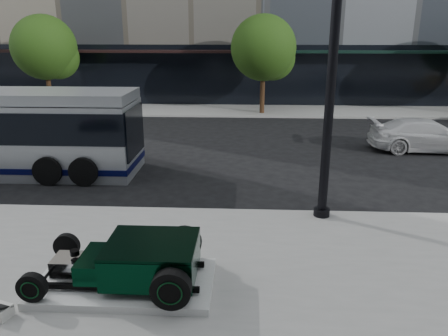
{
  "coord_description": "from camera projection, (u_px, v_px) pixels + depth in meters",
  "views": [
    {
      "loc": [
        0.02,
        -13.29,
        4.9
      ],
      "look_at": [
        -0.56,
        -1.63,
        1.2
      ],
      "focal_mm": 35.0,
      "sensor_mm": 36.0,
      "label": 1
    }
  ],
  "objects": [
    {
      "name": "ground",
      "position": [
        244.0,
        188.0,
        14.13
      ],
      "size": [
        120.0,
        120.0,
        0.0
      ],
      "primitive_type": "plane",
      "color": "black",
      "rests_on": "ground"
    },
    {
      "name": "sidewalk_far",
      "position": [
        245.0,
        111.0,
        27.45
      ],
      "size": [
        70.0,
        4.0,
        0.12
      ],
      "primitive_type": "cube",
      "color": "gray",
      "rests_on": "ground"
    },
    {
      "name": "street_trees",
      "position": [
        266.0,
        50.0,
        25.39
      ],
      "size": [
        29.8,
        3.8,
        5.7
      ],
      "color": "black",
      "rests_on": "sidewalk_far"
    },
    {
      "name": "display_plinth",
      "position": [
        126.0,
        282.0,
        8.52
      ],
      "size": [
        3.4,
        1.8,
        0.15
      ],
      "primitive_type": "cube",
      "color": "silver",
      "rests_on": "sidewalk_near"
    },
    {
      "name": "hot_rod",
      "position": [
        141.0,
        260.0,
        8.35
      ],
      "size": [
        3.22,
        2.0,
        0.81
      ],
      "color": "black",
      "rests_on": "display_plinth"
    },
    {
      "name": "lamppost",
      "position": [
        331.0,
        79.0,
        10.69
      ],
      "size": [
        0.43,
        0.43,
        7.85
      ],
      "color": "black",
      "rests_on": "sidewalk_near"
    },
    {
      "name": "white_sedan",
      "position": [
        426.0,
        135.0,
        18.33
      ],
      "size": [
        4.72,
        2.05,
        1.35
      ],
      "primitive_type": "imported",
      "rotation": [
        0.0,
        0.0,
        1.54
      ],
      "color": "silver",
      "rests_on": "ground"
    }
  ]
}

